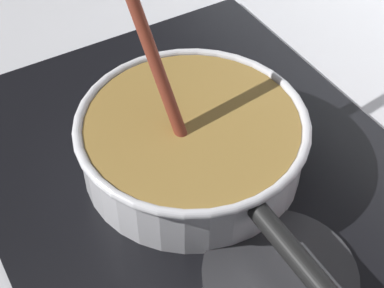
% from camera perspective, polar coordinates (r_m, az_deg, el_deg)
% --- Properties ---
extents(ground, '(2.40, 1.60, 0.04)m').
position_cam_1_polar(ground, '(0.71, -16.98, -8.42)').
color(ground, '#B7B7BC').
extents(hob_plate, '(0.56, 0.48, 0.01)m').
position_cam_1_polar(hob_plate, '(0.71, 0.00, -2.26)').
color(hob_plate, black).
rests_on(hob_plate, ground).
extents(burner_ring, '(0.18, 0.18, 0.01)m').
position_cam_1_polar(burner_ring, '(0.70, 0.00, -1.72)').
color(burner_ring, '#592D0C').
rests_on(burner_ring, hob_plate).
extents(spare_burner, '(0.16, 0.16, 0.01)m').
position_cam_1_polar(spare_burner, '(0.62, 8.54, -12.34)').
color(spare_burner, '#262628').
rests_on(spare_burner, hob_plate).
extents(cooking_pan, '(0.42, 0.27, 0.29)m').
position_cam_1_polar(cooking_pan, '(0.67, 0.04, 0.26)').
color(cooking_pan, silver).
rests_on(cooking_pan, hob_plate).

